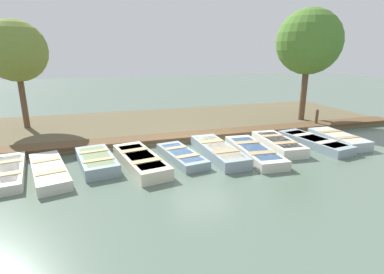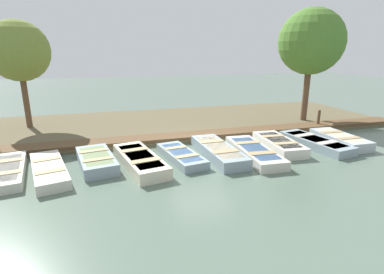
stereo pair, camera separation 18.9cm
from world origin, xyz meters
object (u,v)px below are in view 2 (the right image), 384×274
Objects in this scene: rowboat_1 at (49,170)px; rowboat_5 at (218,151)px; rowboat_0 at (5,171)px; rowboat_7 at (279,144)px; rowboat_3 at (140,160)px; rowboat_6 at (254,152)px; park_tree_left at (311,42)px; rowboat_8 at (315,142)px; rowboat_4 at (181,155)px; park_tree_far_left at (19,51)px; mooring_post_far at (318,119)px; rowboat_9 at (340,139)px; rowboat_2 at (96,160)px.

rowboat_5 reaches higher than rowboat_1.
rowboat_7 is at bearing 80.22° from rowboat_0.
rowboat_7 is at bearing 82.49° from rowboat_3.
park_tree_left reaches higher than rowboat_6.
rowboat_1 is 0.55× the size of park_tree_left.
rowboat_8 reaches higher than rowboat_1.
rowboat_3 is at bearing -66.65° from park_tree_left.
rowboat_4 is 0.82× the size of rowboat_5.
park_tree_far_left is (-7.21, -9.37, 3.80)m from rowboat_6.
mooring_post_far is (-2.53, 6.67, 0.31)m from rowboat_5.
rowboat_7 is 1.06× the size of rowboat_9.
rowboat_8 is at bearing -40.41° from mooring_post_far.
rowboat_4 is at bearing 76.23° from rowboat_2.
rowboat_7 is (-0.09, 4.29, 0.05)m from rowboat_4.
rowboat_7 is (-0.33, 5.88, -0.00)m from rowboat_3.
rowboat_8 is at bearing 79.95° from rowboat_4.
park_tree_far_left is 0.88× the size of park_tree_left.
rowboat_0 is at bearing -80.66° from mooring_post_far.
rowboat_3 is 0.99× the size of rowboat_5.
rowboat_5 is 11.17m from park_tree_far_left.
rowboat_4 is 0.54× the size of park_tree_far_left.
rowboat_8 is (0.18, 1.69, -0.03)m from rowboat_7.
mooring_post_far reaches higher than rowboat_1.
park_tree_left reaches higher than rowboat_8.
rowboat_6 is 6.09m from mooring_post_far.
mooring_post_far reaches higher than rowboat_8.
park_tree_far_left reaches higher than rowboat_2.
rowboat_3 reaches higher than rowboat_9.
rowboat_8 is 0.55× the size of park_tree_left.
mooring_post_far reaches higher than rowboat_5.
rowboat_3 is (0.09, 3.02, 0.04)m from rowboat_1.
rowboat_4 is 4.29m from rowboat_7.
rowboat_0 is 2.89m from rowboat_2.
rowboat_7 is at bearing -46.03° from park_tree_left.
rowboat_0 is 1.40m from rowboat_1.
rowboat_6 is at bearing 52.42° from park_tree_far_left.
park_tree_left is (-3.93, 14.41, 4.31)m from rowboat_0.
rowboat_7 is 7.16m from park_tree_left.
park_tree_left reaches higher than rowboat_9.
rowboat_8 is 6.47m from park_tree_left.
rowboat_3 is 10.13m from mooring_post_far.
rowboat_8 is at bearing 100.17° from rowboat_6.
rowboat_9 reaches higher than rowboat_4.
rowboat_1 is at bearing -88.87° from rowboat_6.
rowboat_3 is 1.19× the size of rowboat_7.
park_tree_left is at bearing 99.17° from rowboat_2.
park_tree_far_left reaches higher than rowboat_6.
rowboat_9 reaches higher than rowboat_6.
mooring_post_far is (-2.94, 5.32, 0.34)m from rowboat_6.
rowboat_7 is 0.47× the size of park_tree_left.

